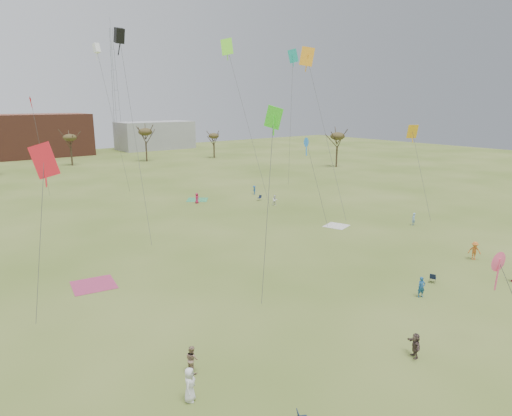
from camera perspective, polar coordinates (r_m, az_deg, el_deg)
ground at (r=36.34m, az=11.98°, el=-12.00°), size 260.00×260.00×0.00m
flyer_near_left at (r=25.41m, az=-8.50°, el=-21.49°), size 1.09×1.08×1.91m
flyer_near_right at (r=38.85m, az=20.46°, el=-9.48°), size 0.74×0.64×1.72m
spectator_fore_b at (r=27.62m, az=-8.23°, el=-18.64°), size 0.70×0.86×1.66m
spectator_fore_c at (r=30.37m, az=19.76°, el=-16.24°), size 1.19×1.51×1.60m
flyer_mid_b at (r=49.72m, az=26.23°, el=-4.93°), size 1.28×1.38×1.87m
flyer_mid_c at (r=60.38m, az=19.55°, el=-1.35°), size 0.60×0.40×1.61m
spectator_mid_e at (r=67.95m, az=2.44°, el=1.01°), size 0.94×0.85×1.57m
flyer_far_b at (r=69.80m, az=-7.59°, el=1.27°), size 0.95×0.82×1.64m
flyer_far_c at (r=75.98m, az=-0.23°, el=2.33°), size 0.80×1.08×1.49m
blanket_cream at (r=57.66m, az=10.28°, el=-2.28°), size 3.43×3.43×0.03m
blanket_plum at (r=41.47m, az=-20.11°, el=-9.26°), size 3.99×3.99×0.03m
blanket_olive at (r=72.41m, az=-7.53°, el=1.05°), size 4.56×4.56×0.03m
camp_chair_center at (r=42.37m, az=21.73°, el=-8.54°), size 0.69×0.67×0.87m
camp_chair_right at (r=71.24m, az=0.44°, el=1.18°), size 0.61×0.57×0.87m
kites_aloft at (r=54.68m, az=-11.80°, el=16.70°), size 67.08×64.93×22.99m
tree_line at (r=102.73m, az=-25.30°, el=7.54°), size 117.44×49.32×8.91m
building_brick at (r=144.31m, az=-25.96°, el=8.40°), size 26.00×16.00×12.00m
building_grey at (r=153.82m, az=-12.80°, el=9.08°), size 24.00×12.00×9.00m
radio_tower at (r=155.99m, az=-17.65°, el=14.26°), size 1.51×1.72×41.00m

